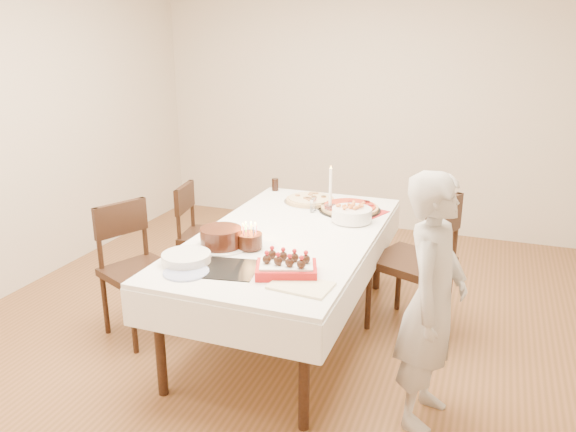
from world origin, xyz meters
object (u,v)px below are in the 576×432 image
(dining_table, at_px, (288,284))
(pasta_bowl, at_px, (352,214))
(taper_candle, at_px, (330,190))
(chair_left_savory, at_px, (208,236))
(person, at_px, (432,302))
(chair_right_savory, at_px, (411,262))
(pizza_white, at_px, (310,200))
(cola_glass, at_px, (275,185))
(layer_cake, at_px, (221,238))
(strawberry_box, at_px, (286,268))
(chair_left_dessert, at_px, (140,272))
(birthday_cake, at_px, (250,235))
(pizza_pepperoni, at_px, (350,208))

(dining_table, distance_m, pasta_bowl, 0.68)
(taper_candle, bearing_deg, chair_left_savory, 179.88)
(person, xyz_separation_m, pasta_bowl, (-0.69, 1.00, 0.10))
(chair_right_savory, bearing_deg, pizza_white, 177.56)
(cola_glass, distance_m, layer_cake, 1.39)
(chair_right_savory, xyz_separation_m, strawberry_box, (-0.56, -1.00, 0.28))
(cola_glass, bearing_deg, pizza_white, -31.07)
(chair_left_savory, bearing_deg, cola_glass, -142.27)
(dining_table, height_order, strawberry_box, strawberry_box)
(chair_left_dessert, distance_m, cola_glass, 1.47)
(pizza_white, bearing_deg, layer_cake, -100.67)
(strawberry_box, bearing_deg, cola_glass, 113.68)
(person, bearing_deg, taper_candle, 47.13)
(chair_right_savory, bearing_deg, person, -54.54)
(pizza_white, distance_m, strawberry_box, 1.42)
(taper_candle, distance_m, birthday_cake, 0.92)
(dining_table, distance_m, chair_left_dessert, 1.03)
(dining_table, relative_size, chair_left_savory, 2.45)
(dining_table, relative_size, taper_candle, 5.72)
(dining_table, distance_m, strawberry_box, 0.80)
(dining_table, relative_size, chair_right_savory, 2.08)
(pizza_white, xyz_separation_m, layer_cake, (-0.22, -1.14, 0.04))
(chair_right_savory, bearing_deg, pizza_pepperoni, 172.70)
(chair_left_dessert, distance_m, pasta_bowl, 1.54)
(chair_right_savory, height_order, taper_candle, taper_candle)
(chair_right_savory, height_order, pizza_pepperoni, chair_right_savory)
(taper_candle, xyz_separation_m, birthday_cake, (-0.27, -0.87, -0.10))
(layer_cake, bearing_deg, taper_candle, 63.99)
(chair_right_savory, xyz_separation_m, taper_candle, (-0.65, 0.16, 0.42))
(pizza_white, distance_m, layer_cake, 1.16)
(pizza_white, height_order, birthday_cake, birthday_cake)
(chair_left_dessert, bearing_deg, taper_candle, -117.31)
(pizza_white, distance_m, pasta_bowl, 0.56)
(person, height_order, birthday_cake, person)
(pizza_white, distance_m, taper_candle, 0.36)
(chair_right_savory, relative_size, strawberry_box, 3.03)
(chair_left_dessert, distance_m, pizza_white, 1.44)
(person, relative_size, pizza_pepperoni, 2.96)
(pizza_pepperoni, bearing_deg, dining_table, -111.83)
(strawberry_box, bearing_deg, pasta_bowl, 83.79)
(person, distance_m, birthday_cake, 1.19)
(chair_right_savory, bearing_deg, taper_candle, -172.44)
(layer_cake, distance_m, birthday_cake, 0.19)
(chair_left_savory, relative_size, cola_glass, 8.22)
(layer_cake, relative_size, strawberry_box, 0.98)
(person, xyz_separation_m, birthday_cake, (-1.16, 0.25, 0.14))
(chair_right_savory, xyz_separation_m, birthday_cake, (-0.91, -0.71, 0.33))
(pizza_pepperoni, distance_m, strawberry_box, 1.29)
(strawberry_box, bearing_deg, pizza_white, 102.85)
(pizza_pepperoni, bearing_deg, taper_candle, -132.45)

